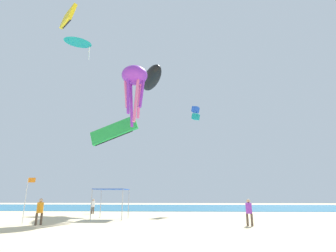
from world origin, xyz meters
TOP-DOWN VIEW (x-y plane):
  - ground at (0.00, 0.00)m, footprint 110.00×110.00m
  - ocean_strip at (0.00, 29.90)m, footprint 110.00×25.65m
  - canopy_tent at (-6.61, 5.94)m, footprint 2.74×2.78m
  - person_near_tent at (-10.47, 12.69)m, footprint 0.39×0.39m
  - person_leftmost at (-10.34, 0.81)m, footprint 0.43×0.43m
  - person_central at (4.41, 1.15)m, footprint 0.42×0.42m
  - banner_flag at (-11.77, 1.37)m, footprint 0.61×0.06m
  - kite_parafoil_yellow at (-12.48, 5.77)m, footprint 3.92×4.62m
  - kite_inflatable_black at (-4.85, 20.24)m, footprint 5.46×8.90m
  - kite_box_blue at (1.87, 16.93)m, footprint 1.27×1.20m
  - kite_octopus_purple at (-5.74, 10.42)m, footprint 3.23×3.23m
  - kite_parafoil_green at (-9.13, 15.04)m, footprint 6.69×1.47m
  - kite_delta_teal at (-13.55, 11.32)m, footprint 4.89×4.90m

SIDE VIEW (x-z plane):
  - ground at x=0.00m, z-range -0.10..0.00m
  - ocean_strip at x=0.00m, z-range 0.00..0.03m
  - person_near_tent at x=-10.47m, z-range 0.14..1.78m
  - person_central at x=4.41m, z-range 0.15..1.94m
  - person_leftmost at x=-10.34m, z-range 0.16..1.98m
  - banner_flag at x=-11.77m, z-range 0.36..3.68m
  - canopy_tent at x=-6.61m, z-range 1.14..3.73m
  - kite_parafoil_green at x=-9.13m, z-range 8.26..12.34m
  - kite_box_blue at x=1.87m, z-range 12.23..14.21m
  - kite_octopus_purple at x=-5.74m, z-range 12.02..19.30m
  - kite_inflatable_black at x=-4.85m, z-range 18.67..21.93m
  - kite_parafoil_yellow at x=-12.48m, z-range 19.13..22.61m
  - kite_delta_teal at x=-13.55m, z-range 20.13..23.25m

